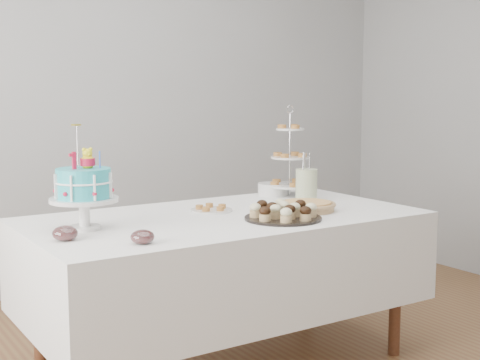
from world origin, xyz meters
TOP-DOWN VIEW (x-y plane):
  - walls at (0.00, 0.00)m, footprint 5.04×4.04m
  - table at (0.00, 0.30)m, footprint 1.92×1.02m
  - birthday_cake at (-0.70, 0.34)m, footprint 0.30×0.30m
  - cupcake_tray at (0.18, 0.05)m, footprint 0.37×0.37m
  - pie at (0.42, 0.17)m, footprint 0.30×0.30m
  - tiered_stand at (0.66, 0.64)m, footprint 0.27×0.27m
  - plate_stack at (0.59, 0.70)m, footprint 0.18×0.18m
  - pastry_plate at (0.00, 0.42)m, footprint 0.21×0.21m
  - jam_bowl_a at (-0.60, -0.06)m, footprint 0.10×0.10m
  - jam_bowl_b at (-0.84, 0.17)m, footprint 0.10×0.10m
  - utensil_pitcher at (0.62, 0.44)m, footprint 0.13×0.12m

SIDE VIEW (x-z plane):
  - table at x=0.00m, z-range 0.16..0.93m
  - pastry_plate at x=0.00m, z-range 0.77..0.80m
  - pie at x=0.42m, z-range 0.77..0.82m
  - jam_bowl_a at x=-0.60m, z-range 0.77..0.83m
  - jam_bowl_b at x=-0.84m, z-range 0.77..0.83m
  - plate_stack at x=0.59m, z-range 0.77..0.84m
  - cupcake_tray at x=0.18m, z-range 0.77..0.85m
  - utensil_pitcher at x=0.62m, z-range 0.73..1.00m
  - birthday_cake at x=-0.70m, z-range 0.66..1.13m
  - tiered_stand at x=0.66m, z-range 0.73..1.25m
  - walls at x=0.00m, z-range 0.00..2.70m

